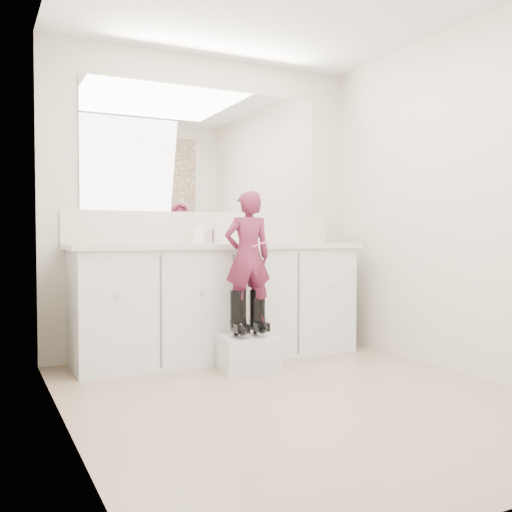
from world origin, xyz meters
TOP-DOWN VIEW (x-y plane):
  - floor at (0.00, 0.00)m, footprint 3.00×3.00m
  - wall_back at (0.00, 1.50)m, footprint 2.60×0.00m
  - wall_left at (-1.30, 0.00)m, footprint 0.00×3.00m
  - wall_right at (1.30, 0.00)m, footprint 0.00×3.00m
  - vanity_cabinet at (0.00, 1.23)m, footprint 2.20×0.55m
  - countertop at (0.00, 1.21)m, footprint 2.28×0.58m
  - backsplash at (0.00, 1.49)m, footprint 2.28×0.03m
  - mirror at (0.00, 1.49)m, footprint 2.00×0.02m
  - faucet at (0.00, 1.38)m, footprint 0.08×0.08m
  - cup at (0.43, 1.25)m, footprint 0.12×0.12m
  - soap_bottle at (-0.14, 1.30)m, footprint 0.11×0.12m
  - step_stool at (0.02, 0.73)m, footprint 0.42×0.37m
  - boot_left at (-0.06, 0.75)m, footprint 0.14×0.23m
  - boot_right at (0.09, 0.75)m, footprint 0.14×0.23m
  - toddler at (0.02, 0.75)m, footprint 0.36×0.26m
  - toothbrush at (0.09, 0.67)m, footprint 0.14×0.03m

SIDE VIEW (x-z plane):
  - floor at x=0.00m, z-range 0.00..0.00m
  - step_stool at x=0.02m, z-range 0.00..0.25m
  - boot_left at x=-0.06m, z-range 0.25..0.57m
  - boot_right at x=0.09m, z-range 0.25..0.57m
  - vanity_cabinet at x=0.00m, z-range 0.00..0.85m
  - toddler at x=0.02m, z-range 0.35..1.26m
  - countertop at x=0.00m, z-range 0.85..0.89m
  - toothbrush at x=0.09m, z-range 0.87..0.93m
  - cup at x=0.43m, z-range 0.89..0.98m
  - faucet at x=0.00m, z-range 0.89..0.99m
  - soap_bottle at x=-0.14m, z-range 0.89..1.08m
  - backsplash at x=0.00m, z-range 0.89..1.14m
  - wall_back at x=0.00m, z-range -0.10..2.50m
  - wall_left at x=-1.30m, z-range -0.30..2.70m
  - wall_right at x=1.30m, z-range -0.30..2.70m
  - mirror at x=0.00m, z-range 1.14..2.14m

